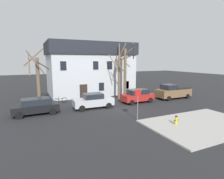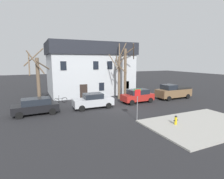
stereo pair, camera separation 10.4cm
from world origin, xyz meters
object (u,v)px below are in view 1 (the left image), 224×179
car_red_wagon (138,96)px  building_main (90,68)px  tree_bare_mid (119,76)px  bicycle_leaning (60,100)px  fire_hydrant (176,120)px  tree_bare_far (125,70)px  tree_bare_near (38,79)px  pickup_truck_brown (173,92)px  street_sign_pole (138,99)px  car_silver_sedan (93,101)px  car_black_wagon (36,106)px

car_red_wagon → building_main: bearing=109.8°
tree_bare_mid → bicycle_leaning: tree_bare_mid is taller
fire_hydrant → building_main: bearing=95.4°
tree_bare_mid → tree_bare_far: size_ratio=0.83×
tree_bare_far → fire_hydrant: 12.82m
tree_bare_near → pickup_truck_brown: bearing=-10.2°
tree_bare_far → street_sign_pole: (-4.03, -9.75, -2.08)m
fire_hydrant → tree_bare_mid: bearing=87.3°
building_main → car_silver_sedan: 10.68m
tree_bare_far → car_silver_sedan: 7.95m
tree_bare_near → car_silver_sedan: (5.70, -3.46, -2.52)m
car_silver_sedan → car_red_wagon: (6.23, 0.21, 0.05)m
tree_bare_far → street_sign_pole: tree_bare_far is taller
tree_bare_far → tree_bare_near: bearing=-178.8°
pickup_truck_brown → fire_hydrant: pickup_truck_brown is taller
car_silver_sedan → street_sign_pole: size_ratio=1.56×
car_silver_sedan → pickup_truck_brown: (12.37, 0.22, 0.15)m
tree_bare_far → building_main: bearing=119.5°
tree_bare_far → car_red_wagon: 4.78m
building_main → tree_bare_near: building_main is taller
building_main → bicycle_leaning: size_ratio=7.81×
car_silver_sedan → bicycle_leaning: 5.20m
car_red_wagon → pickup_truck_brown: pickup_truck_brown is taller
building_main → tree_bare_mid: (2.27, -6.38, -0.86)m
tree_bare_near → car_black_wagon: tree_bare_near is taller
car_black_wagon → street_sign_pole: (8.36, -6.14, 1.21)m
tree_bare_mid → car_black_wagon: (-11.25, -3.26, -2.49)m
building_main → car_silver_sedan: bearing=-106.0°
car_black_wagon → tree_bare_far: bearing=16.3°
pickup_truck_brown → bicycle_leaning: size_ratio=3.03×
street_sign_pole → bicycle_leaning: 11.60m
car_silver_sedan → street_sign_pole: 6.53m
building_main → fire_hydrant: bearing=-84.6°
street_sign_pole → bicycle_leaning: size_ratio=1.71×
car_black_wagon → fire_hydrant: car_black_wagon is taller
tree_bare_near → fire_hydrant: size_ratio=8.98×
tree_bare_mid → tree_bare_far: 1.44m
pickup_truck_brown → tree_bare_far: bearing=150.4°
tree_bare_near → car_black_wagon: bearing=-98.2°
fire_hydrant → street_sign_pole: 3.70m
bicycle_leaning → car_silver_sedan: bearing=-53.4°
tree_bare_near → car_red_wagon: size_ratio=1.62×
street_sign_pole → fire_hydrant: bearing=-46.1°
pickup_truck_brown → fire_hydrant: size_ratio=6.76×
tree_bare_near → bicycle_leaning: (2.61, 0.70, -3.02)m
pickup_truck_brown → street_sign_pole: size_ratio=1.77×
building_main → pickup_truck_brown: building_main is taller
tree_bare_far → car_silver_sedan: size_ratio=1.74×
bicycle_leaning → tree_bare_far: bearing=-2.7°
car_silver_sedan → pickup_truck_brown: pickup_truck_brown is taller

